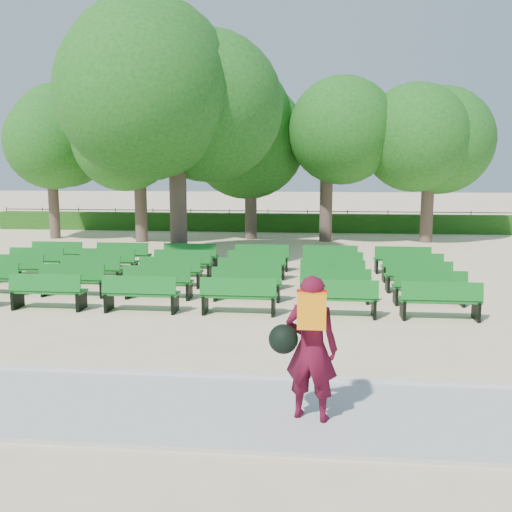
# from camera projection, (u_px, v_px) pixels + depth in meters

# --- Properties ---
(ground) EXTENTS (120.00, 120.00, 0.00)m
(ground) POSITION_uv_depth(u_px,v_px,m) (187.00, 290.00, 15.05)
(ground) COLOR beige
(paving) EXTENTS (30.00, 2.20, 0.06)m
(paving) POSITION_uv_depth(u_px,v_px,m) (67.00, 403.00, 7.77)
(paving) COLOR #B3B3AE
(paving) RESTS_ON ground
(curb) EXTENTS (30.00, 0.12, 0.10)m
(curb) POSITION_uv_depth(u_px,v_px,m) (98.00, 372.00, 8.90)
(curb) COLOR silver
(curb) RESTS_ON ground
(hedge) EXTENTS (26.00, 0.70, 0.90)m
(hedge) POSITION_uv_depth(u_px,v_px,m) (248.00, 222.00, 28.74)
(hedge) COLOR #205415
(hedge) RESTS_ON ground
(fence) EXTENTS (26.00, 0.10, 1.02)m
(fence) POSITION_uv_depth(u_px,v_px,m) (249.00, 230.00, 29.20)
(fence) COLOR black
(fence) RESTS_ON ground
(tree_line) EXTENTS (21.80, 6.80, 7.04)m
(tree_line) POSITION_uv_depth(u_px,v_px,m) (237.00, 241.00, 24.88)
(tree_line) COLOR #1F601A
(tree_line) RESTS_ON ground
(bench_array) EXTENTS (1.68, 0.54, 1.06)m
(bench_array) POSITION_uv_depth(u_px,v_px,m) (211.00, 284.00, 15.36)
(bench_array) COLOR #126A1D
(bench_array) RESTS_ON ground
(tree_among) EXTENTS (5.59, 5.59, 7.71)m
(tree_among) POSITION_uv_depth(u_px,v_px,m) (176.00, 104.00, 17.79)
(tree_among) COLOR brown
(tree_among) RESTS_ON ground
(person) EXTENTS (0.91, 0.60, 1.85)m
(person) POSITION_uv_depth(u_px,v_px,m) (309.00, 346.00, 7.10)
(person) COLOR #4F0B1E
(person) RESTS_ON ground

